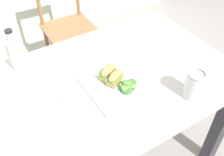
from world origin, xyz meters
The scene contains 10 objects.
dining_table centered at (0.09, 0.02, 0.62)m, with size 1.34×0.84×0.74m.
chair_wooden_far centered at (0.33, 1.03, 0.45)m, with size 0.41×0.41×0.87m.
plate_lunch centered at (0.13, -0.04, 0.74)m, with size 0.29×0.29×0.01m, color silver.
sandwich_half_front centered at (0.14, -0.03, 0.78)m, with size 0.11×0.09×0.06m.
sandwich_half_back centered at (0.13, 0.02, 0.78)m, with size 0.11×0.09×0.06m.
salad_mixed_greens centered at (0.16, -0.10, 0.77)m, with size 0.12×0.10×0.04m.
napkin_folded centered at (-0.13, -0.06, 0.74)m, with size 0.10×0.24×0.00m, color white.
fork_on_napkin centered at (-0.13, -0.05, 0.75)m, with size 0.03×0.19×0.00m.
bottle_cold_brew centered at (-0.22, 0.35, 0.82)m, with size 0.07×0.07×0.22m.
mason_jar_iced_tea centered at (0.40, -0.28, 0.80)m, with size 0.09×0.09×0.14m.
Camera 1 is at (-0.36, -0.81, 1.64)m, focal length 42.35 mm.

